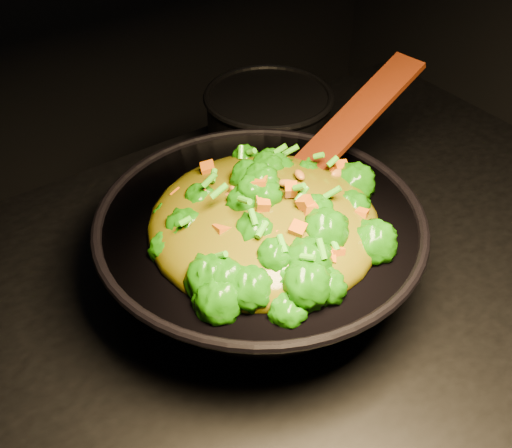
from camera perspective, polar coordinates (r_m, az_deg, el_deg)
stovetop at (r=1.39m, az=4.21°, el=-16.88°), size 1.20×0.90×0.90m
wok at (r=0.95m, az=0.35°, el=-2.59°), size 0.51×0.51×0.13m
stir_fry at (r=0.86m, az=0.73°, el=2.48°), size 0.43×0.43×0.11m
spatula at (r=0.98m, az=7.26°, el=7.78°), size 0.34×0.10×0.14m
back_pot at (r=1.24m, az=1.09°, el=8.87°), size 0.28×0.28×0.13m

